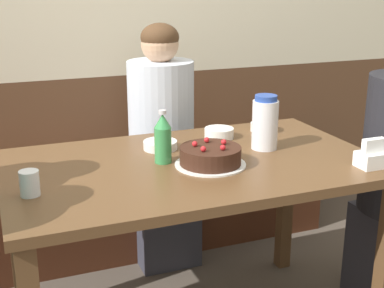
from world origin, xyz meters
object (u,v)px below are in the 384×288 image
Objects in this scene: bench_seat at (136,205)px; soju_bottle at (163,138)px; napkin_holder at (373,157)px; bowl_soup_white at (160,145)px; birthday_cake at (210,156)px; bowl_rice_small at (264,127)px; bowl_side_dish at (219,133)px; glass_water_tall at (30,183)px; water_pitcher at (265,123)px; person_dark_striped at (162,154)px.

soju_bottle is (-0.10, -0.80, 0.61)m from bench_seat.
napkin_holder is 0.82× the size of bowl_soup_white.
birthday_cake is at bearing -87.16° from bench_seat.
bowl_rice_small is 0.23m from bowl_side_dish.
bowl_soup_white is (-0.11, 0.25, -0.02)m from birthday_cake.
napkin_holder reaches higher than glass_water_tall.
bowl_soup_white reaches higher than bench_seat.
water_pitcher is 0.42m from napkin_holder.
napkin_holder is (0.26, -0.33, -0.07)m from water_pitcher.
bench_seat is 15.61× the size of bowl_soup_white.
soju_bottle is 0.16× the size of person_dark_striped.
bench_seat is at bearing 58.18° from glass_water_tall.
bowl_side_dish is (0.17, 0.30, -0.01)m from birthday_cake.
soju_bottle is 0.75m from napkin_holder.
bench_seat is at bearing 82.60° from soju_bottle.
soju_bottle is 0.73m from person_dark_striped.
person_dark_striped is (-0.48, 0.96, -0.23)m from napkin_holder.
glass_water_tall is at bearing -156.08° from bowl_side_dish.
bowl_rice_small is 0.10× the size of person_dark_striped.
soju_bottle reaches higher than bowl_side_dish.
soju_bottle is 1.79× the size of napkin_holder.
soju_bottle is 2.45× the size of glass_water_tall.
bowl_soup_white is at bearing 113.81° from birthday_cake.
water_pitcher is (0.28, 0.11, 0.07)m from birthday_cake.
soju_bottle reaches higher than bench_seat.
napkin_holder is 1.37× the size of glass_water_tall.
birthday_cake reaches higher than bowl_soup_white.
bowl_side_dish is (-0.36, 0.53, -0.02)m from napkin_holder.
birthday_cake reaches higher than bowl_side_dish.
bowl_side_dish is (-0.11, 0.20, -0.08)m from water_pitcher.
person_dark_striped is (0.69, 0.79, -0.23)m from glass_water_tall.
bowl_side_dish is at bearing 33.49° from soju_bottle.
glass_water_tall is at bearing -159.64° from bowl_rice_small.
bowl_soup_white is 0.11× the size of person_dark_striped.
person_dark_striped is (0.10, -0.16, 0.33)m from bench_seat.
water_pitcher reaches higher than napkin_holder.
birthday_cake is at bearing -159.07° from water_pitcher.
water_pitcher is 1.60× the size of bowl_soup_white.
soju_bottle is at bearing 154.98° from napkin_holder.
bowl_rice_small is (0.44, -0.56, 0.54)m from bench_seat.
napkin_holder is at bearing -55.52° from bowl_side_dish.
glass_water_tall is (-0.80, -0.36, 0.02)m from bowl_side_dish.
person_dark_striped reaches higher than birthday_cake.
water_pitcher is 1.74× the size of bowl_side_dish.
birthday_cake is 3.21× the size of glass_water_tall.
bowl_soup_white is at bearing -168.73° from bowl_side_dish.
birthday_cake is 0.31m from water_pitcher.
bench_seat is 1.38m from napkin_holder.
birthday_cake is (0.04, -0.89, 0.55)m from bench_seat.
person_dark_striped reaches higher than bowl_side_dish.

